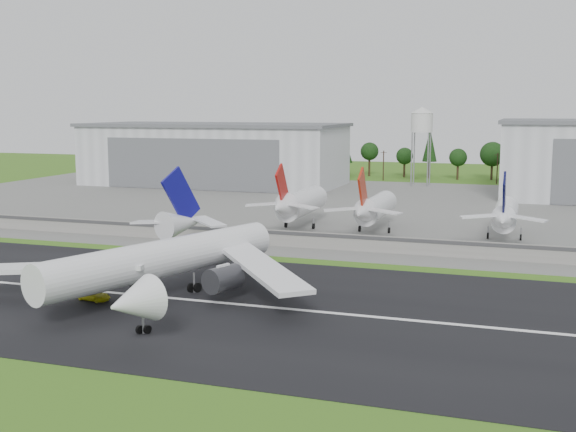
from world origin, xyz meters
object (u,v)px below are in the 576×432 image
(parked_jet_red_a, at_px, (298,204))
(parked_jet_navy, at_px, (505,214))
(parked_jet_red_b, at_px, (373,208))
(main_airliner, at_px, (162,268))
(ground_vehicle, at_px, (94,296))

(parked_jet_red_a, relative_size, parked_jet_navy, 1.00)
(parked_jet_red_b, xyz_separation_m, parked_jet_navy, (29.22, -0.02, -0.11))
(main_airliner, distance_m, ground_vehicle, 11.03)
(parked_jet_red_b, bearing_deg, parked_jet_navy, -0.04)
(main_airliner, relative_size, ground_vehicle, 10.92)
(ground_vehicle, distance_m, parked_jet_navy, 91.55)
(parked_jet_red_b, bearing_deg, parked_jet_red_a, 179.86)
(ground_vehicle, bearing_deg, main_airliner, -53.73)
(ground_vehicle, xyz_separation_m, parked_jet_red_a, (9.60, 71.38, 5.50))
(main_airliner, bearing_deg, parked_jet_navy, -105.31)
(main_airliner, distance_m, parked_jet_navy, 82.31)
(parked_jet_red_a, height_order, parked_jet_navy, parked_jet_red_a)
(main_airliner, bearing_deg, parked_jet_red_a, -70.00)
(ground_vehicle, relative_size, parked_jet_navy, 0.17)
(ground_vehicle, height_order, parked_jet_navy, parked_jet_navy)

